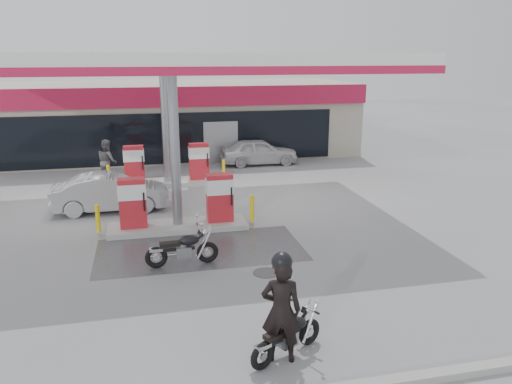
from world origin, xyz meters
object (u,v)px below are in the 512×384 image
parked_car_left (68,152)px  attendant (107,161)px  main_motorcycle (288,336)px  biker_main (281,311)px  sedan_white (259,151)px  hatchback_silver (111,193)px  pump_island_far (167,169)px  parked_motorcycle (183,249)px  pump_island_near (177,208)px

parked_car_left → attendant: bearing=-173.6°
main_motorcycle → parked_car_left: size_ratio=0.37×
biker_main → sedan_white: (3.56, 17.00, -0.33)m
hatchback_silver → sedan_white: bearing=-47.7°
pump_island_far → main_motorcycle: pump_island_far is taller
main_motorcycle → parked_car_left: 20.33m
parked_motorcycle → parked_car_left: bearing=105.5°
pump_island_near → biker_main: (1.33, -7.80, 0.30)m
biker_main → hatchback_silver: (-3.56, 10.37, -0.33)m
hatchback_silver → biker_main: bearing=-161.7°
pump_island_near → biker_main: 7.92m
pump_island_far → attendant: 2.78m
biker_main → parked_car_left: biker_main is taller
hatchback_silver → parked_car_left: bearing=15.4°
main_motorcycle → biker_main: size_ratio=0.80×
attendant → hatchback_silver: attendant is taller
main_motorcycle → parked_motorcycle: parked_motorcycle is taller
pump_island_far → pump_island_near: bearing=-90.0°
sedan_white → attendant: attendant is taller
pump_island_near → parked_motorcycle: size_ratio=2.57×
pump_island_near → main_motorcycle: pump_island_near is taller
pump_island_far → sedan_white: bearing=33.2°
biker_main → pump_island_near: bearing=-65.3°
pump_island_far → biker_main: bearing=-84.5°
sedan_white → pump_island_near: bearing=153.2°
pump_island_far → main_motorcycle: size_ratio=3.16×
pump_island_near → sedan_white: (4.89, 9.20, -0.03)m
main_motorcycle → biker_main: (-0.17, -0.09, 0.61)m
pump_island_near → sedan_white: pump_island_near is taller
pump_island_near → biker_main: biker_main is taller
biker_main → attendant: biker_main is taller
main_motorcycle → pump_island_far: bearing=67.9°
parked_motorcycle → hatchback_silver: size_ratio=0.48×
main_motorcycle → sedan_white: bearing=50.3°
parked_motorcycle → parked_car_left: 15.36m
biker_main → parked_motorcycle: (-1.40, 4.81, -0.56)m
pump_island_near → main_motorcycle: size_ratio=3.16×
parked_motorcycle → sedan_white: size_ratio=0.50×
parked_car_left → main_motorcycle: bearing=178.4°
attendant → parked_car_left: 5.14m
main_motorcycle → parked_motorcycle: 4.97m
pump_island_far → hatchback_silver: bearing=-123.0°
main_motorcycle → biker_main: 0.64m
main_motorcycle → attendant: (-4.07, 14.71, 0.57)m
pump_island_far → parked_car_left: (-4.84, 5.61, -0.08)m
pump_island_near → parked_car_left: (-4.84, 11.61, -0.08)m
biker_main → hatchback_silver: size_ratio=0.49×
hatchback_silver → parked_car_left: size_ratio=0.95×
pump_island_near → sedan_white: size_ratio=1.29×
pump_island_near → parked_car_left: pump_island_near is taller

